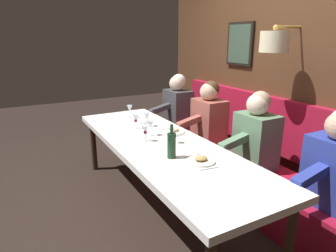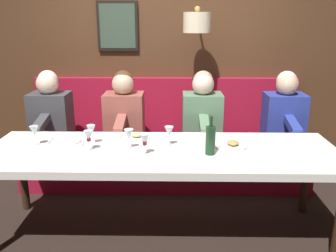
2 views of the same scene
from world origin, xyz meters
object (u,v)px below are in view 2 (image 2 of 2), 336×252
at_px(wine_glass_1, 169,132).
at_px(diner_middle, 124,112).
at_px(diner_near, 202,112).
at_px(wine_glass_5, 145,140).
at_px(wine_glass_3, 89,136).
at_px(wine_glass_2, 91,131).
at_px(diner_nearest, 284,113).
at_px(dining_table, 162,156).
at_px(wine_glass_4, 34,132).
at_px(wine_bottle, 210,140).
at_px(wine_glass_0, 129,135).
at_px(diner_far, 50,112).

bearing_deg(wine_glass_1, diner_middle, 30.91).
relative_size(diner_near, wine_glass_5, 4.82).
relative_size(wine_glass_1, wine_glass_5, 1.00).
bearing_deg(wine_glass_3, wine_glass_2, 5.14).
height_order(diner_nearest, wine_glass_5, diner_nearest).
distance_m(diner_nearest, wine_glass_5, 1.68).
distance_m(dining_table, wine_glass_2, 0.62).
relative_size(wine_glass_3, wine_glass_4, 1.00).
distance_m(diner_near, wine_glass_1, 0.86).
distance_m(dining_table, wine_bottle, 0.42).
distance_m(wine_glass_0, wine_bottle, 0.64).
height_order(wine_glass_4, wine_glass_5, same).
bearing_deg(diner_middle, diner_nearest, -90.00).
distance_m(dining_table, wine_glass_1, 0.21).
relative_size(dining_table, wine_glass_3, 17.13).
bearing_deg(diner_far, diner_middle, -90.00).
relative_size(diner_nearest, diner_near, 1.00).
bearing_deg(diner_middle, dining_table, -154.59).
relative_size(wine_glass_3, wine_glass_5, 1.00).
distance_m(diner_near, diner_middle, 0.80).
bearing_deg(wine_glass_2, diner_nearest, -67.06).
relative_size(wine_glass_0, wine_glass_4, 1.00).
xyz_separation_m(wine_glass_1, wine_glass_5, (-0.20, 0.18, -0.00)).
bearing_deg(diner_far, wine_glass_0, -133.34).
height_order(diner_far, wine_glass_2, diner_far).
distance_m(diner_middle, wine_glass_0, 0.89).
height_order(diner_near, wine_bottle, diner_near).
bearing_deg(diner_near, diner_nearest, -90.00).
xyz_separation_m(dining_table, wine_bottle, (-0.09, -0.37, 0.18)).
bearing_deg(wine_glass_2, dining_table, -101.43).
bearing_deg(dining_table, wine_glass_3, 93.02).
relative_size(diner_near, wine_glass_0, 4.82).
bearing_deg(dining_table, wine_bottle, -104.00).
distance_m(diner_nearest, diner_far, 2.40).
relative_size(diner_nearest, diner_far, 1.00).
relative_size(wine_glass_2, wine_glass_4, 1.00).
relative_size(diner_nearest, wine_glass_3, 4.82).
distance_m(wine_glass_2, wine_glass_4, 0.46).
distance_m(wine_glass_2, wine_glass_5, 0.51).
bearing_deg(wine_glass_3, wine_glass_4, 76.51).
relative_size(dining_table, wine_glass_2, 17.13).
height_order(wine_glass_3, wine_bottle, wine_bottle).
distance_m(diner_middle, diner_far, 0.76).
xyz_separation_m(diner_near, wine_glass_1, (-0.79, 0.33, 0.04)).
height_order(dining_table, wine_glass_3, wine_glass_3).
xyz_separation_m(wine_glass_1, wine_glass_4, (-0.01, 1.09, 0.00)).
distance_m(diner_nearest, wine_glass_4, 2.40).
distance_m(diner_middle, wine_glass_5, 1.04).
relative_size(diner_near, wine_bottle, 2.64).
bearing_deg(dining_table, wine_glass_5, 132.51).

